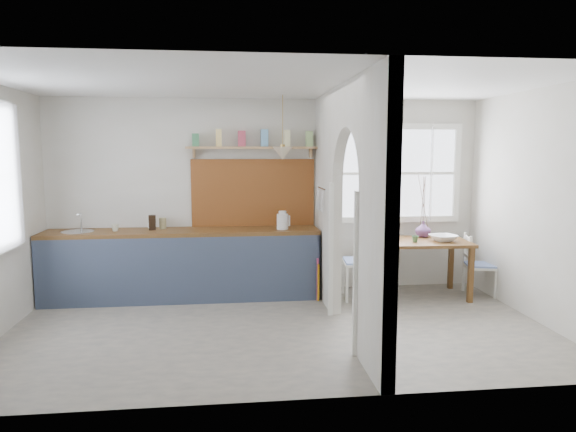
{
  "coord_description": "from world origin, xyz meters",
  "views": [
    {
      "loc": [
        -0.52,
        -5.32,
        1.91
      ],
      "look_at": [
        0.14,
        0.49,
        1.17
      ],
      "focal_mm": 32.0,
      "sensor_mm": 36.0,
      "label": 1
    }
  ],
  "objects": [
    {
      "name": "floor",
      "position": [
        0.0,
        0.0,
        0.0
      ],
      "size": [
        5.8,
        3.2,
        0.01
      ],
      "primitive_type": "cube",
      "color": "gray",
      "rests_on": "ground"
    },
    {
      "name": "ceiling",
      "position": [
        0.0,
        0.0,
        2.6
      ],
      "size": [
        5.8,
        3.2,
        0.01
      ],
      "primitive_type": "cube",
      "color": "beige",
      "rests_on": "walls"
    },
    {
      "name": "walls",
      "position": [
        0.0,
        0.0,
        1.3
      ],
      "size": [
        5.81,
        3.21,
        2.6
      ],
      "color": "beige",
      "rests_on": "floor"
    },
    {
      "name": "partition",
      "position": [
        0.7,
        0.06,
        1.45
      ],
      "size": [
        0.12,
        3.2,
        2.6
      ],
      "color": "beige",
      "rests_on": "floor"
    },
    {
      "name": "nook_window",
      "position": [
        1.8,
        1.56,
        1.6
      ],
      "size": [
        1.76,
        0.1,
        1.3
      ],
      "primitive_type": null,
      "color": "white",
      "rests_on": "walls"
    },
    {
      "name": "counter",
      "position": [
        -1.13,
        1.33,
        0.46
      ],
      "size": [
        3.5,
        0.6,
        0.9
      ],
      "color": "brown",
      "rests_on": "floor"
    },
    {
      "name": "sink",
      "position": [
        -2.43,
        1.3,
        0.89
      ],
      "size": [
        0.4,
        0.4,
        0.02
      ],
      "primitive_type": "cylinder",
      "color": "silver",
      "rests_on": "counter"
    },
    {
      "name": "backsplash",
      "position": [
        -0.2,
        1.58,
        1.35
      ],
      "size": [
        1.65,
        0.03,
        0.9
      ],
      "primitive_type": "cube",
      "color": "brown",
      "rests_on": "walls"
    },
    {
      "name": "shelf",
      "position": [
        -0.2,
        1.49,
        2.0
      ],
      "size": [
        1.75,
        0.2,
        0.21
      ],
      "color": "tan",
      "rests_on": "walls"
    },
    {
      "name": "pendant_lamp",
      "position": [
        0.15,
        1.15,
        1.88
      ],
      "size": [
        0.26,
        0.26,
        0.16
      ],
      "primitive_type": "cone",
      "color": "beige",
      "rests_on": "ceiling"
    },
    {
      "name": "utensil_rail",
      "position": [
        0.61,
        0.9,
        1.45
      ],
      "size": [
        0.02,
        0.5,
        0.02
      ],
      "primitive_type": "cylinder",
      "rotation": [
        1.57,
        0.0,
        0.0
      ],
      "color": "silver",
      "rests_on": "partition"
    },
    {
      "name": "dining_table",
      "position": [
        1.97,
        1.06,
        0.37
      ],
      "size": [
        1.24,
        0.86,
        0.75
      ],
      "primitive_type": null,
      "rotation": [
        0.0,
        0.0,
        -0.06
      ],
      "color": "brown",
      "rests_on": "floor"
    },
    {
      "name": "chair_left",
      "position": [
        1.16,
        1.04,
        0.5
      ],
      "size": [
        0.5,
        0.5,
        0.99
      ],
      "primitive_type": null,
      "rotation": [
        0.0,
        0.0,
        -1.67
      ],
      "color": "silver",
      "rests_on": "floor"
    },
    {
      "name": "chair_right",
      "position": [
        2.77,
        1.02,
        0.41
      ],
      "size": [
        0.45,
        0.45,
        0.82
      ],
      "primitive_type": null,
      "rotation": [
        0.0,
        0.0,
        1.33
      ],
      "color": "silver",
      "rests_on": "floor"
    },
    {
      "name": "kettle",
      "position": [
        0.15,
        1.22,
        1.02
      ],
      "size": [
        0.24,
        0.22,
        0.24
      ],
      "primitive_type": null,
      "rotation": [
        0.0,
        0.0,
        -0.35
      ],
      "color": "silver",
      "rests_on": "counter"
    },
    {
      "name": "mug_a",
      "position": [
        -1.97,
        1.3,
        0.95
      ],
      "size": [
        0.1,
        0.1,
        0.09
      ],
      "primitive_type": "imported",
      "rotation": [
        0.0,
        0.0,
        0.06
      ],
      "color": "beige",
      "rests_on": "counter"
    },
    {
      "name": "mug_b",
      "position": [
        -1.53,
        1.41,
        0.94
      ],
      "size": [
        0.13,
        0.13,
        0.09
      ],
      "primitive_type": "imported",
      "rotation": [
        0.0,
        0.0,
        0.24
      ],
      "color": "white",
      "rests_on": "counter"
    },
    {
      "name": "knife_block",
      "position": [
        -1.52,
        1.36,
        0.99
      ],
      "size": [
        0.1,
        0.13,
        0.19
      ],
      "primitive_type": "cube",
      "rotation": [
        0.0,
        0.0,
        0.1
      ],
      "color": "black",
      "rests_on": "counter"
    },
    {
      "name": "jar",
      "position": [
        -1.39,
        1.43,
        0.97
      ],
      "size": [
        0.09,
        0.09,
        0.15
      ],
      "primitive_type": "cylinder",
      "rotation": [
        0.0,
        0.0,
        0.0
      ],
      "color": "tan",
      "rests_on": "counter"
    },
    {
      "name": "towel_magenta",
      "position": [
        0.58,
        1.0,
        0.28
      ],
      "size": [
        0.02,
        0.03,
        0.55
      ],
      "primitive_type": "cube",
      "color": "#CD3B70",
      "rests_on": "counter"
    },
    {
      "name": "towel_orange",
      "position": [
        0.58,
        0.94,
        0.25
      ],
      "size": [
        0.02,
        0.03,
        0.47
      ],
      "primitive_type": "cube",
      "color": "#BC7B0B",
      "rests_on": "counter"
    },
    {
      "name": "bowl",
      "position": [
        2.23,
        0.97,
        0.79
      ],
      "size": [
        0.4,
        0.4,
        0.08
      ],
      "primitive_type": "imported",
      "rotation": [
        0.0,
        0.0,
        0.22
      ],
      "color": "white",
      "rests_on": "dining_table"
    },
    {
      "name": "table_cup",
      "position": [
        1.84,
        0.95,
        0.79
      ],
      "size": [
        0.11,
        0.11,
        0.08
      ],
      "primitive_type": "imported",
      "rotation": [
        0.0,
        0.0,
        -0.43
      ],
      "color": "#457145",
      "rests_on": "dining_table"
    },
    {
      "name": "plate",
      "position": [
        1.55,
        1.06,
        0.75
      ],
      "size": [
        0.22,
        0.22,
        0.01
      ],
      "primitive_type": "cylinder",
      "rotation": [
        0.0,
        0.0,
        0.34
      ],
      "color": "black",
      "rests_on": "dining_table"
    },
    {
      "name": "vase",
      "position": [
        2.08,
        1.31,
        0.85
      ],
      "size": [
        0.26,
        0.26,
        0.22
      ],
      "primitive_type": "imported",
      "rotation": [
        0.0,
        0.0,
        0.27
      ],
      "color": "#603B6D",
      "rests_on": "dining_table"
    }
  ]
}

